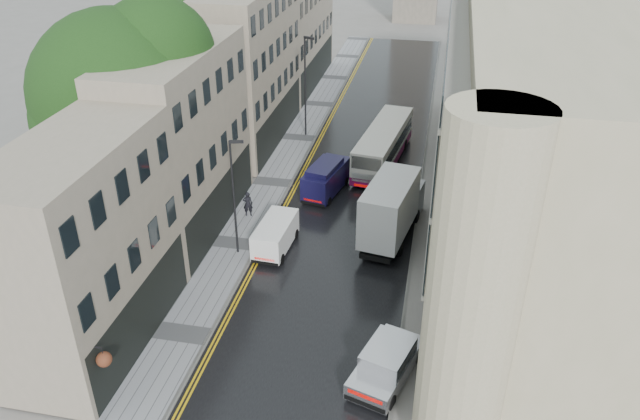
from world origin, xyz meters
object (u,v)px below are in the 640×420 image
at_px(cream_bus, 360,158).
at_px(lamp_post_far, 305,87).
at_px(tree_near, 122,123).
at_px(lamp_post_near, 234,199).
at_px(navy_van, 305,185).
at_px(white_van, 254,246).
at_px(silver_hatchback, 352,378).
at_px(white_lorry, 367,218).
at_px(pedestrian, 248,204).
at_px(tree_far, 208,70).

distance_m(cream_bus, lamp_post_far, 9.02).
relative_size(tree_near, cream_bus, 1.37).
xyz_separation_m(lamp_post_near, lamp_post_far, (0.01, 18.19, 0.56)).
relative_size(cream_bus, lamp_post_far, 1.25).
relative_size(cream_bus, navy_van, 2.22).
distance_m(white_van, navy_van, 7.65).
xyz_separation_m(cream_bus, silver_hatchback, (2.76, -21.06, -0.54)).
distance_m(cream_bus, white_lorry, 9.66).
relative_size(cream_bus, white_van, 2.54).
height_order(white_lorry, lamp_post_near, lamp_post_near).
xyz_separation_m(cream_bus, pedestrian, (-6.12, -7.33, -0.44)).
bearing_deg(tree_near, tree_far, 88.68).
xyz_separation_m(tree_near, tree_far, (0.30, 13.00, -0.72)).
relative_size(silver_hatchback, lamp_post_far, 0.55).
bearing_deg(white_lorry, lamp_post_far, 123.93).
distance_m(pedestrian, lamp_post_far, 14.34).
relative_size(cream_bus, lamp_post_near, 1.45).
relative_size(white_van, pedestrian, 2.37).
distance_m(tree_far, white_van, 17.85).
height_order(cream_bus, pedestrian, cream_bus).
bearing_deg(navy_van, tree_near, -138.39).
bearing_deg(silver_hatchback, tree_far, 138.78).
bearing_deg(silver_hatchback, white_van, 144.87).
distance_m(silver_hatchback, pedestrian, 16.35).
relative_size(tree_near, silver_hatchback, 3.09).
height_order(tree_near, silver_hatchback, tree_near).
bearing_deg(navy_van, silver_hatchback, -59.08).
distance_m(tree_near, pedestrian, 9.10).
distance_m(tree_near, lamp_post_far, 18.15).
xyz_separation_m(tree_near, silver_hatchback, (15.25, -11.19, -6.08)).
xyz_separation_m(tree_far, silver_hatchback, (14.95, -24.19, -5.37)).
bearing_deg(pedestrian, tree_near, 7.43).
relative_size(tree_near, navy_van, 3.03).
bearing_deg(tree_near, white_van, -14.36).
bearing_deg(pedestrian, cream_bus, -144.23).
bearing_deg(cream_bus, silver_hatchback, -75.16).
xyz_separation_m(white_lorry, pedestrian, (-7.90, 2.15, -1.05)).
bearing_deg(tree_far, white_van, -62.38).
bearing_deg(pedestrian, lamp_post_near, 84.52).
bearing_deg(cream_bus, navy_van, -116.90).
xyz_separation_m(silver_hatchback, lamp_post_near, (-8.22, 9.50, 2.76)).
bearing_deg(pedestrian, tree_far, -74.20).
bearing_deg(silver_hatchback, pedestrian, 139.95).
height_order(tree_near, white_lorry, tree_near).
xyz_separation_m(silver_hatchback, white_van, (-7.05, 9.09, 0.06)).
relative_size(navy_van, lamp_post_near, 0.65).
relative_size(white_lorry, lamp_post_near, 1.09).
relative_size(tree_near, tree_far, 1.11).
relative_size(cream_bus, white_lorry, 1.33).
xyz_separation_m(white_lorry, navy_van, (-4.79, 5.04, -0.83)).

